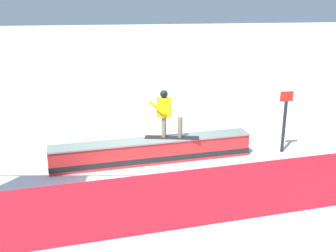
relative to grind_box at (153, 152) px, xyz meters
name	(u,v)px	position (x,y,z in m)	size (l,w,h in m)	color
ground_plane	(153,162)	(0.00, 0.00, -0.31)	(120.00, 120.00, 0.00)	white
grind_box	(153,152)	(0.00, 0.00, 0.00)	(5.87, 1.20, 0.69)	red
snowboarder	(166,113)	(-0.42, -0.10, 1.13)	(1.60, 0.64, 1.41)	black
safety_fence	(176,201)	(0.00, 3.62, 0.33)	(13.12, 0.06, 1.30)	red
trail_marker	(285,120)	(-4.06, -0.14, 0.71)	(0.40, 0.10, 1.91)	#262628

